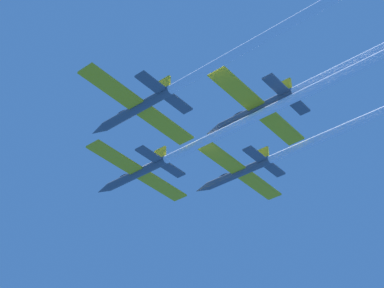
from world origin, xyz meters
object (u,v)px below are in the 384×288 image
jet_lead (209,139)px  jet_slot (381,49)px  jet_right_wing (311,142)px  jet_left_wing (216,65)px

jet_lead → jet_slot: (0.46, -21.06, 1.28)m
jet_right_wing → jet_left_wing: bearing=179.5°
jet_slot → jet_left_wing: bearing=125.1°
jet_right_wing → jet_slot: size_ratio=0.82×
jet_right_wing → jet_slot: (-9.12, -13.14, -0.02)m
jet_left_wing → jet_slot: (9.35, -13.30, 0.91)m
jet_lead → jet_right_wing: (9.58, -7.92, 1.29)m
jet_left_wing → jet_right_wing: bearing=-0.5°
jet_lead → jet_slot: bearing=-88.8°
jet_left_wing → jet_right_wing: size_ratio=1.01×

